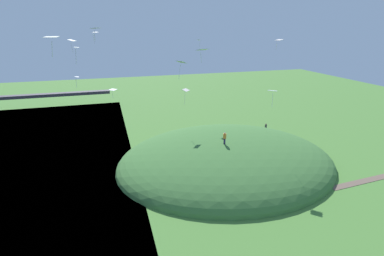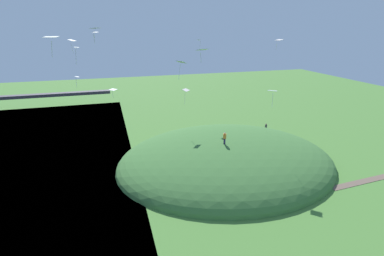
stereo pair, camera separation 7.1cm
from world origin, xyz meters
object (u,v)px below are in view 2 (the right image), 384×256
object	(u,v)px
kite_0	(203,50)
kite_6	(95,29)
person_near_shore	(266,127)
mooring_post	(139,161)
kite_3	(72,41)
kite_9	(77,78)
kite_10	(199,40)
kite_12	(113,90)
kite_5	(186,91)
kite_1	(95,33)
kite_4	(76,49)
kite_8	(279,40)
kite_7	(181,63)
kite_11	(51,38)
person_walking_path	(225,137)
kite_2	(273,91)

from	to	relation	value
kite_0	kite_6	size ratio (longest dim) A/B	1.29
person_near_shore	kite_6	bearing A→B (deg)	37.82
kite_0	mooring_post	bearing A→B (deg)	121.57
kite_3	kite_9	world-z (taller)	kite_3
kite_10	kite_12	xyz separation A→B (m)	(-14.72, -0.96, -7.38)
kite_5	kite_9	size ratio (longest dim) A/B	1.54
kite_0	kite_12	world-z (taller)	kite_0
kite_1	kite_5	bearing A→B (deg)	-17.09
kite_0	kite_4	size ratio (longest dim) A/B	0.74
kite_1	kite_4	xyz separation A→B (m)	(-1.93, -9.43, -1.44)
person_near_shore	kite_12	world-z (taller)	kite_12
person_near_shore	kite_5	distance (m)	19.16
kite_3	kite_8	bearing A→B (deg)	-30.79
kite_1	kite_5	xyz separation A→B (m)	(11.95, -3.67, -8.05)
person_near_shore	kite_5	world-z (taller)	kite_5
kite_0	kite_9	bearing A→B (deg)	134.64
kite_7	kite_11	world-z (taller)	kite_11
kite_5	mooring_post	bearing A→B (deg)	-158.82
kite_3	kite_12	bearing A→B (deg)	28.20
kite_4	mooring_post	distance (m)	16.98
person_near_shore	kite_0	distance (m)	29.40
kite_6	mooring_post	distance (m)	21.34
kite_6	kite_8	world-z (taller)	kite_6
person_walking_path	kite_4	world-z (taller)	kite_4
kite_5	kite_10	size ratio (longest dim) A/B	2.09
kite_5	kite_1	bearing A→B (deg)	162.91
kite_11	kite_2	bearing A→B (deg)	20.26
kite_5	kite_6	xyz separation A→B (m)	(-11.55, -14.30, 8.72)
kite_2	kite_10	xyz separation A→B (m)	(-4.81, 16.13, 5.72)
kite_4	kite_8	world-z (taller)	kite_8
kite_0	kite_1	bearing A→B (deg)	121.67
kite_2	kite_4	distance (m)	24.00
kite_1	kite_9	bearing A→B (deg)	-130.27
kite_6	kite_11	xyz separation A→B (m)	(-3.00, -2.75, -0.60)
kite_12	kite_9	bearing A→B (deg)	-124.74
kite_5	kite_8	size ratio (longest dim) A/B	1.93
kite_3	kite_7	size ratio (longest dim) A/B	0.92
kite_11	kite_12	distance (m)	25.91
kite_3	kite_10	distance (m)	19.99
kite_2	kite_12	world-z (taller)	kite_2
kite_6	mooring_post	world-z (taller)	kite_6
kite_7	kite_12	size ratio (longest dim) A/B	1.40
kite_6	kite_5	bearing A→B (deg)	51.06
kite_7	kite_8	size ratio (longest dim) A/B	1.67
kite_6	kite_0	bearing A→B (deg)	8.80
kite_4	mooring_post	xyz separation A→B (m)	(6.09, 2.74, -15.61)
kite_0	kite_10	size ratio (longest dim) A/B	1.25
kite_2	kite_6	size ratio (longest dim) A/B	2.08
kite_6	kite_10	xyz separation A→B (m)	(16.07, 22.20, -1.99)
kite_11	kite_12	world-z (taller)	kite_11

